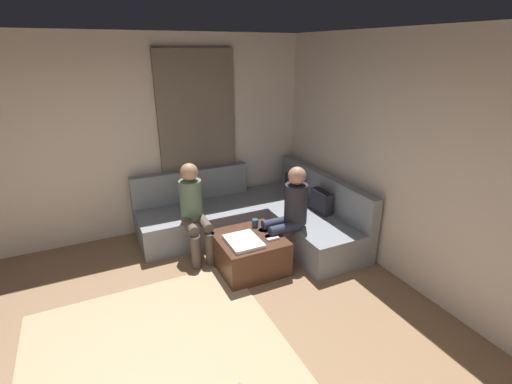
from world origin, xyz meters
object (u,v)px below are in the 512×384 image
(coffee_mug, at_px, (255,223))
(person_on_couch_side, at_px, (194,207))
(person_on_couch_back, at_px, (289,211))
(ottoman, at_px, (249,252))
(sectional_couch, at_px, (258,216))
(game_remote, at_px, (273,239))

(coffee_mug, xyz_separation_m, person_on_couch_side, (-0.37, -0.67, 0.19))
(person_on_couch_back, bearing_deg, person_on_couch_side, 59.77)
(ottoman, relative_size, coffee_mug, 8.00)
(ottoman, xyz_separation_m, coffee_mug, (-0.22, 0.18, 0.26))
(person_on_couch_back, relative_size, person_on_couch_side, 1.00)
(sectional_couch, bearing_deg, ottoman, -32.64)
(sectional_couch, height_order, ottoman, sectional_couch)
(person_on_couch_side, bearing_deg, person_on_couch_back, 149.77)
(coffee_mug, distance_m, person_on_couch_back, 0.45)
(coffee_mug, bearing_deg, game_remote, 5.71)
(game_remote, xyz_separation_m, person_on_couch_back, (-0.18, 0.31, 0.23))
(sectional_couch, xyz_separation_m, coffee_mug, (0.52, -0.29, 0.19))
(person_on_couch_side, bearing_deg, ottoman, 129.60)
(ottoman, height_order, person_on_couch_side, person_on_couch_side)
(sectional_couch, relative_size, ottoman, 3.36)
(game_remote, distance_m, person_on_couch_back, 0.42)
(game_remote, bearing_deg, person_on_couch_side, -137.40)
(game_remote, height_order, person_on_couch_back, person_on_couch_back)
(coffee_mug, height_order, person_on_couch_side, person_on_couch_side)
(coffee_mug, distance_m, game_remote, 0.40)
(sectional_couch, distance_m, ottoman, 0.88)
(sectional_couch, height_order, person_on_couch_side, person_on_couch_side)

